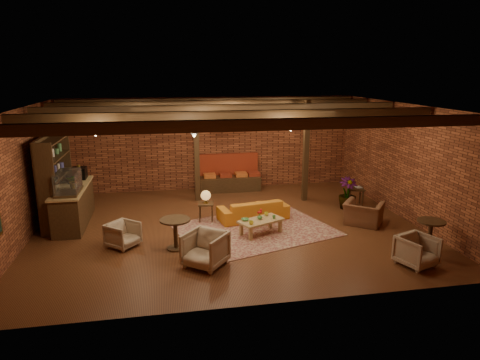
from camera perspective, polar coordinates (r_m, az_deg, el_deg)
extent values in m
plane|color=#3C1A0F|center=(11.56, -1.55, -6.25)|extent=(10.00, 10.00, 0.00)
cube|color=black|center=(10.85, -1.67, 9.76)|extent=(10.00, 8.00, 0.02)
cube|color=#602C1B|center=(14.99, -3.95, 4.87)|extent=(10.00, 0.02, 3.20)
cube|color=#602C1B|center=(7.32, 3.20, -5.41)|extent=(10.00, 0.02, 3.20)
cube|color=#602C1B|center=(11.48, -27.10, 0.34)|extent=(0.02, 8.00, 3.20)
cube|color=#602C1B|center=(12.83, 21.07, 2.30)|extent=(0.02, 8.00, 3.20)
cylinder|color=black|center=(12.46, -2.79, 8.74)|extent=(9.60, 0.12, 0.12)
cube|color=black|center=(13.56, -5.80, 3.81)|extent=(0.16, 0.16, 3.20)
cube|color=black|center=(13.67, 8.79, 3.80)|extent=(0.16, 0.16, 3.20)
imported|color=#337F33|center=(12.46, -20.99, 0.18)|extent=(0.35, 0.39, 0.30)
cube|color=red|center=(14.08, -1.14, 7.36)|extent=(0.86, 0.06, 0.30)
cube|color=maroon|center=(11.37, 1.97, -6.58)|extent=(4.51, 3.92, 0.01)
imported|color=#C56F1B|center=(12.03, 1.76, -3.97)|extent=(2.06, 1.10, 0.57)
cube|color=olive|center=(10.95, 2.80, -5.44)|extent=(1.27, 0.99, 0.05)
cube|color=olive|center=(10.60, 1.42, -7.24)|extent=(0.07, 0.07, 0.34)
cube|color=olive|center=(11.15, 5.36, -6.17)|extent=(0.07, 0.07, 0.34)
cube|color=olive|center=(10.90, 0.16, -6.60)|extent=(0.07, 0.07, 0.34)
cube|color=olive|center=(11.44, 4.06, -5.61)|extent=(0.07, 0.07, 0.34)
imported|color=gold|center=(10.59, 1.51, -5.71)|extent=(0.15, 0.15, 0.09)
imported|color=#417E39|center=(11.01, 4.56, -4.96)|extent=(0.12, 0.12, 0.09)
imported|color=gold|center=(11.25, 3.52, -4.51)|extent=(0.15, 0.15, 0.09)
imported|color=#417E39|center=(10.86, 0.69, -5.29)|extent=(0.26, 0.26, 0.05)
imported|color=#417E39|center=(10.96, 2.66, -4.96)|extent=(0.14, 0.14, 0.11)
sphere|color=#AA1512|center=(10.91, 2.67, -4.25)|extent=(0.10, 0.10, 0.10)
cube|color=black|center=(11.88, -4.57, -3.16)|extent=(0.47, 0.47, 0.04)
cylinder|color=black|center=(11.96, -4.54, -4.35)|extent=(0.04, 0.04, 0.48)
cylinder|color=#A68C37|center=(11.87, -4.57, -3.02)|extent=(0.14, 0.14, 0.02)
cylinder|color=#A68C37|center=(11.85, -4.57, -2.70)|extent=(0.04, 0.04, 0.20)
sphere|color=gold|center=(11.81, -4.59, -2.05)|extent=(0.28, 0.28, 0.28)
cylinder|color=black|center=(10.05, -8.66, -5.28)|extent=(0.71, 0.71, 0.04)
cylinder|color=black|center=(10.17, -8.58, -7.16)|extent=(0.10, 0.10, 0.69)
cylinder|color=black|center=(10.31, -8.51, -8.95)|extent=(0.43, 0.43, 0.04)
imported|color=beige|center=(10.56, -15.35, -6.90)|extent=(0.88, 0.88, 0.66)
imported|color=beige|center=(9.25, -4.68, -8.97)|extent=(1.10, 1.09, 0.83)
imported|color=brown|center=(12.08, 16.17, -3.81)|extent=(1.14, 1.09, 0.84)
cube|color=black|center=(13.68, 15.14, -1.09)|extent=(0.61, 0.61, 0.04)
cylinder|color=black|center=(13.75, 15.06, -2.22)|extent=(0.04, 0.04, 0.52)
imported|color=black|center=(13.67, 15.15, -0.95)|extent=(0.24, 0.29, 0.02)
cylinder|color=black|center=(10.78, 24.18, -5.06)|extent=(0.63, 0.63, 0.04)
cylinder|color=black|center=(10.90, 23.98, -6.82)|extent=(0.10, 0.10, 0.69)
cylinder|color=black|center=(11.02, 23.80, -8.50)|extent=(0.38, 0.38, 0.04)
imported|color=beige|center=(10.00, 22.54, -8.55)|extent=(0.90, 0.87, 0.73)
imported|color=#4C7F4C|center=(13.06, 14.40, 2.35)|extent=(1.68, 1.68, 2.90)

